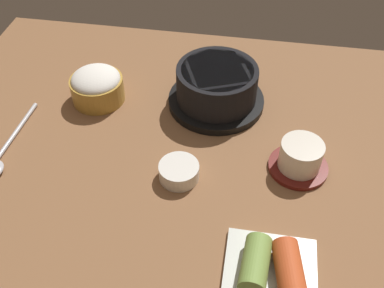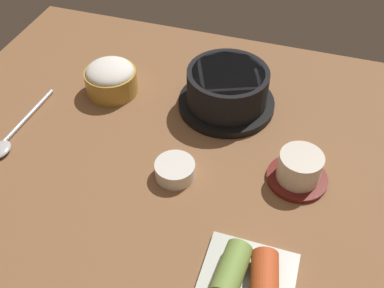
{
  "view_description": "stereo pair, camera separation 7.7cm",
  "coord_description": "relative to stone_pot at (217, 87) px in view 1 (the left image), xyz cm",
  "views": [
    {
      "loc": [
        10.99,
        -55.4,
        59.99
      ],
      "look_at": [
        2.0,
        -2.0,
        5.0
      ],
      "focal_mm": 41.73,
      "sensor_mm": 36.0,
      "label": 1
    },
    {
      "loc": [
        18.48,
        -53.59,
        59.99
      ],
      "look_at": [
        2.0,
        -2.0,
        5.0
      ],
      "focal_mm": 41.73,
      "sensor_mm": 36.0,
      "label": 2
    }
  ],
  "objects": [
    {
      "name": "banchan_cup_center",
      "position": [
        -3.67,
        -20.27,
        -2.58
      ],
      "size": [
        6.84,
        6.84,
        2.83
      ],
      "color": "white",
      "rests_on": "dining_table"
    },
    {
      "name": "rice_bowl",
      "position": [
        -23.51,
        -2.52,
        -0.72
      ],
      "size": [
        10.47,
        10.47,
        6.71
      ],
      "color": "#B78C38",
      "rests_on": "dining_table"
    },
    {
      "name": "stone_pot",
      "position": [
        0.0,
        0.0,
        0.0
      ],
      "size": [
        18.97,
        18.97,
        8.34
      ],
      "color": "black",
      "rests_on": "dining_table"
    },
    {
      "name": "kimchi_plate",
      "position": [
        12.34,
        -36.2,
        -2.23
      ],
      "size": [
        13.0,
        13.0,
        4.81
      ],
      "color": "silver",
      "rests_on": "dining_table"
    },
    {
      "name": "tea_cup_with_saucer",
      "position": [
        16.21,
        -14.89,
        -1.42
      ],
      "size": [
        10.26,
        10.26,
        5.75
      ],
      "color": "maroon",
      "rests_on": "dining_table"
    },
    {
      "name": "spoon",
      "position": [
        -35.4,
        -21.54,
        -3.5
      ],
      "size": [
        3.6,
        20.31,
        1.35
      ],
      "color": "#B7B7BC",
      "rests_on": "dining_table"
    },
    {
      "name": "dining_table",
      "position": [
        -4.33,
        -13.02,
        -5.11
      ],
      "size": [
        100.0,
        76.0,
        2.0
      ],
      "primitive_type": "cube",
      "color": "brown",
      "rests_on": "ground"
    }
  ]
}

